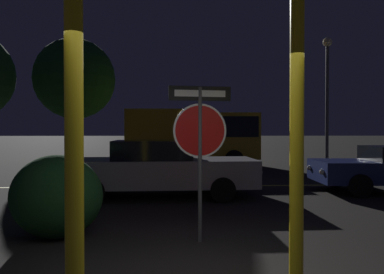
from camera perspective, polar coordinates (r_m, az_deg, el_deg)
The scene contains 9 objects.
road_center_stripe at distance 11.48m, azimuth -1.71°, elevation -7.50°, with size 33.00×0.12×0.01m, color gold.
stop_sign at distance 5.64m, azimuth 1.23°, elevation 0.94°, with size 0.95×0.14×2.36m.
yellow_pole_left at distance 3.27m, azimuth -17.54°, elevation 1.68°, with size 0.16×0.16×3.45m, color yellow.
yellow_pole_right at distance 4.12m, azimuth 15.68°, elevation 2.30°, with size 0.15×0.15×3.57m, color yellow.
hedge_bush_1 at distance 6.29m, azimuth -19.93°, elevation -8.53°, with size 1.43×1.10×1.31m, color #19421E.
passing_car_2 at distance 9.58m, azimuth -5.25°, elevation -4.80°, with size 5.01×1.97×1.44m.
delivery_truck at distance 17.70m, azimuth 0.53°, elevation 0.41°, with size 6.12×2.60×2.67m.
street_lamp at distance 19.37m, azimuth 19.91°, elevation 7.81°, with size 0.44×0.44×6.20m.
tree_1 at distance 22.12m, azimuth -17.43°, elevation 8.44°, with size 4.48×4.48×6.85m.
Camera 1 is at (-0.28, -3.67, 1.68)m, focal length 35.00 mm.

